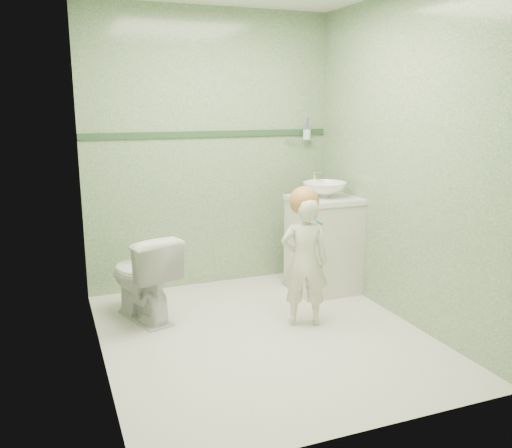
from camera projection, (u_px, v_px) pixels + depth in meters
name	position (u px, v px, depth m)	size (l,w,h in m)	color
ground	(264.00, 335.00, 3.85)	(2.50, 2.50, 0.00)	silver
room_shell	(264.00, 167.00, 3.58)	(2.50, 2.54, 2.40)	gray
trim_stripe	(210.00, 134.00, 4.68)	(2.20, 0.02, 0.05)	#2A4B2B
vanity	(323.00, 246.00, 4.69)	(0.52, 0.50, 0.80)	beige
counter	(324.00, 199.00, 4.60)	(0.54, 0.52, 0.04)	white
basin	(325.00, 190.00, 4.58)	(0.37, 0.37, 0.13)	white
faucet	(315.00, 177.00, 4.74)	(0.03, 0.13, 0.18)	silver
cup_holder	(306.00, 134.00, 4.94)	(0.26, 0.07, 0.21)	silver
toilet	(142.00, 277.00, 4.07)	(0.37, 0.66, 0.67)	white
toddler	(304.00, 262.00, 3.95)	(0.35, 0.23, 0.96)	beige
hair_cap	(304.00, 201.00, 3.87)	(0.21, 0.21, 0.21)	#B0733A
teal_toothbrush	(318.00, 222.00, 3.75)	(0.11, 0.14, 0.08)	#009874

